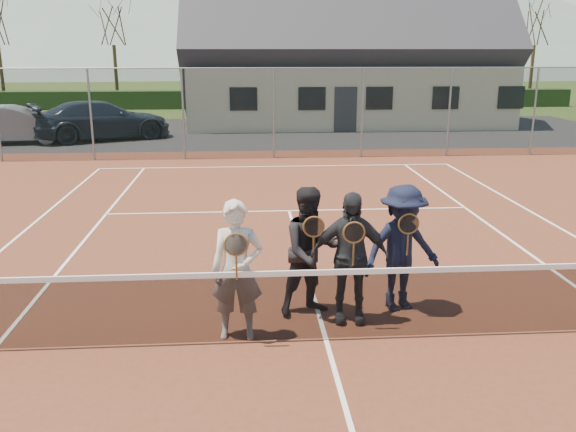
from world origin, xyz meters
name	(u,v)px	position (x,y,z in m)	size (l,w,h in m)	color
ground	(267,133)	(0.00, 20.00, 0.00)	(220.00, 220.00, 0.00)	#2F4418
court_surface	(326,340)	(0.00, 0.00, 0.01)	(30.00, 30.00, 0.02)	#562819
tarmac_carpark	(176,134)	(-4.00, 20.00, 0.01)	(40.00, 12.00, 0.01)	black
hedge_row	(260,99)	(0.00, 32.00, 0.55)	(40.00, 1.20, 1.10)	black
hill_west	(88,13)	(-25.00, 95.00, 9.00)	(110.00, 110.00, 18.00)	slate
hill_centre	(373,1)	(20.00, 95.00, 11.00)	(120.00, 120.00, 22.00)	slate
car_b	(15,125)	(-9.97, 17.65, 0.73)	(1.55, 4.45, 1.47)	gray
car_c	(102,120)	(-6.79, 18.47, 0.79)	(2.22, 5.45, 1.58)	#182130
court_markings	(326,339)	(0.00, 0.00, 0.02)	(11.03, 23.83, 0.01)	white
tennis_net	(326,302)	(0.00, 0.00, 0.54)	(11.68, 0.08, 1.10)	slate
perimeter_fence	(274,113)	(0.00, 13.50, 1.52)	(30.07, 0.07, 3.02)	slate
clubhouse	(344,41)	(4.00, 24.00, 3.99)	(15.60, 8.20, 7.70)	beige
tree_b	(111,12)	(-9.00, 33.00, 5.79)	(3.20, 3.20, 7.77)	#352413
tree_c	(290,13)	(2.00, 33.00, 5.79)	(3.20, 3.20, 7.77)	#362613
tree_d	(446,13)	(12.00, 33.00, 5.79)	(3.20, 3.20, 7.77)	#342013
tree_e	(537,14)	(18.00, 33.00, 5.79)	(3.20, 3.20, 7.77)	#392715
player_a	(237,270)	(-1.11, 0.17, 0.92)	(0.69, 0.52, 1.80)	beige
player_b	(311,251)	(-0.10, 0.85, 0.92)	(1.05, 0.94, 1.80)	black
player_c	(349,258)	(0.38, 0.56, 0.92)	(1.09, 0.55, 1.80)	#24262A
player_d	(402,248)	(1.17, 0.90, 0.92)	(1.30, 0.97, 1.80)	black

